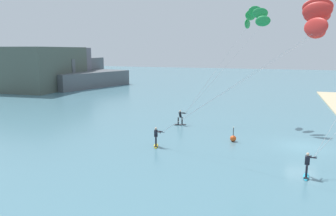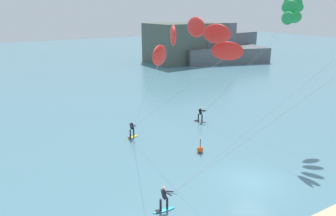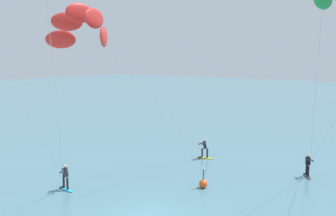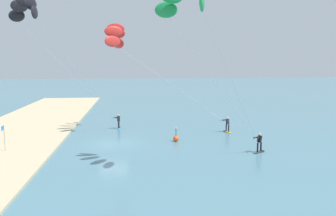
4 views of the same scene
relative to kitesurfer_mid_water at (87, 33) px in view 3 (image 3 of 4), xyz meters
name	(u,v)px [view 3 (image 3 of 4)]	position (x,y,z in m)	size (l,w,h in m)	color
kitesurfer_mid_water	(87,33)	(0.00, 0.00, 0.00)	(5.88, 13.39, 11.56)	yellow
marker_buoy	(203,184)	(4.81, 5.31, -9.62)	(0.56, 0.56, 1.38)	#EA5119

